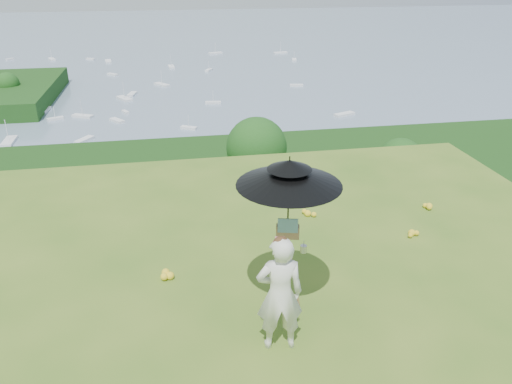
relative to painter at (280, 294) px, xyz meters
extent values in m
plane|color=#41691E|center=(-0.51, 0.14, -0.83)|extent=(14.00, 14.00, 0.00)
cube|color=#17370F|center=(-0.51, 35.14, -29.83)|extent=(140.00, 56.00, 22.00)
cube|color=#6A6655|center=(-0.51, 75.14, -36.83)|extent=(170.00, 28.00, 8.00)
plane|color=#7089A0|center=(-0.51, 240.14, -34.83)|extent=(700.00, 700.00, 0.00)
imported|color=silver|center=(0.00, 0.00, 0.00)|extent=(0.63, 0.44, 1.65)
camera|label=1|loc=(-1.20, -5.05, 3.83)|focal=35.00mm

